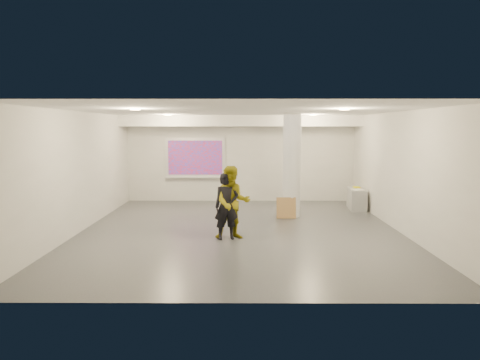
{
  "coord_description": "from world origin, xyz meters",
  "views": [
    {
      "loc": [
        0.06,
        -10.59,
        2.6
      ],
      "look_at": [
        0.0,
        0.4,
        1.25
      ],
      "focal_mm": 32.0,
      "sensor_mm": 36.0,
      "label": 1
    }
  ],
  "objects_px": {
    "column": "(292,166)",
    "projection_screen": "(195,158)",
    "credenza": "(357,199)",
    "man": "(233,203)",
    "woman": "(227,206)"
  },
  "relations": [
    {
      "from": "woman",
      "to": "projection_screen",
      "type": "bearing_deg",
      "value": 89.61
    },
    {
      "from": "column",
      "to": "woman",
      "type": "bearing_deg",
      "value": -124.93
    },
    {
      "from": "credenza",
      "to": "man",
      "type": "relative_size",
      "value": 0.66
    },
    {
      "from": "column",
      "to": "credenza",
      "type": "distance_m",
      "value": 2.74
    },
    {
      "from": "column",
      "to": "projection_screen",
      "type": "bearing_deg",
      "value": 139.44
    },
    {
      "from": "column",
      "to": "projection_screen",
      "type": "height_order",
      "value": "column"
    },
    {
      "from": "column",
      "to": "projection_screen",
      "type": "distance_m",
      "value": 4.08
    },
    {
      "from": "woman",
      "to": "column",
      "type": "bearing_deg",
      "value": 40.83
    },
    {
      "from": "projection_screen",
      "to": "credenza",
      "type": "xyz_separation_m",
      "value": [
        5.32,
        -1.55,
        -1.2
      ]
    },
    {
      "from": "man",
      "to": "credenza",
      "type": "bearing_deg",
      "value": 38.39
    },
    {
      "from": "column",
      "to": "woman",
      "type": "distance_m",
      "value": 3.24
    },
    {
      "from": "credenza",
      "to": "projection_screen",
      "type": "bearing_deg",
      "value": 169.53
    },
    {
      "from": "woman",
      "to": "man",
      "type": "height_order",
      "value": "man"
    },
    {
      "from": "projection_screen",
      "to": "credenza",
      "type": "relative_size",
      "value": 1.85
    },
    {
      "from": "credenza",
      "to": "man",
      "type": "bearing_deg",
      "value": -131.0
    }
  ]
}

